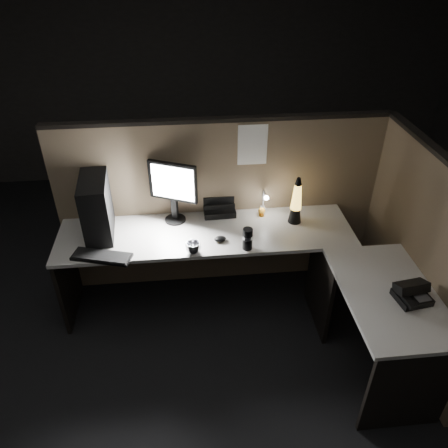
{
  "coord_description": "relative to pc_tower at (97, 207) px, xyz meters",
  "views": [
    {
      "loc": [
        -0.29,
        -2.18,
        2.7
      ],
      "look_at": [
        -0.03,
        0.35,
        0.97
      ],
      "focal_mm": 35.0,
      "sensor_mm": 36.0,
      "label": 1
    }
  ],
  "objects": [
    {
      "name": "monitor",
      "position": [
        0.58,
        0.12,
        0.07
      ],
      "size": [
        0.37,
        0.19,
        0.51
      ],
      "rotation": [
        0.0,
        0.0,
        -0.42
      ],
      "color": "black",
      "rests_on": "desk"
    },
    {
      "name": "steel_mug",
      "position": [
        0.7,
        -0.33,
        -0.19
      ],
      "size": [
        0.13,
        0.13,
        0.09
      ],
      "primitive_type": "imported",
      "rotation": [
        0.0,
        0.0,
        -0.16
      ],
      "color": "#B3B2BA",
      "rests_on": "desk"
    },
    {
      "name": "partition_right",
      "position": [
        2.29,
        -0.58,
        -0.21
      ],
      "size": [
        0.06,
        1.66,
        1.5
      ],
      "primitive_type": "cube",
      "color": "brown",
      "rests_on": "ground"
    },
    {
      "name": "floor",
      "position": [
        0.96,
        -0.68,
        -0.96
      ],
      "size": [
        6.0,
        6.0,
        0.0
      ],
      "primitive_type": "plane",
      "color": "black",
      "rests_on": "ground"
    },
    {
      "name": "pc_tower",
      "position": [
        0.0,
        0.0,
        0.0
      ],
      "size": [
        0.23,
        0.45,
        0.46
      ],
      "primitive_type": "cube",
      "rotation": [
        0.0,
        0.0,
        0.08
      ],
      "color": "black",
      "rests_on": "desk"
    },
    {
      "name": "travel_mug",
      "position": [
        1.1,
        -0.32,
        -0.14
      ],
      "size": [
        0.08,
        0.08,
        0.17
      ],
      "primitive_type": "cylinder",
      "color": "black",
      "rests_on": "desk"
    },
    {
      "name": "pinned_paper",
      "position": [
        1.21,
        0.21,
        0.35
      ],
      "size": [
        0.23,
        0.0,
        0.33
      ],
      "primitive_type": "cube",
      "color": "white",
      "rests_on": "partition_back"
    },
    {
      "name": "organizer",
      "position": [
        0.94,
        0.21,
        -0.19
      ],
      "size": [
        0.26,
        0.23,
        0.2
      ],
      "rotation": [
        0.0,
        0.0,
        0.03
      ],
      "color": "black",
      "rests_on": "desk"
    },
    {
      "name": "desk_phone",
      "position": [
        2.07,
        -0.95,
        -0.18
      ],
      "size": [
        0.23,
        0.23,
        0.12
      ],
      "rotation": [
        0.0,
        0.0,
        0.14
      ],
      "color": "black",
      "rests_on": "desk"
    },
    {
      "name": "figurine",
      "position": [
        1.28,
        0.1,
        -0.18
      ],
      "size": [
        0.06,
        0.06,
        0.06
      ],
      "primitive_type": "sphere",
      "color": "#FFA628",
      "rests_on": "desk"
    },
    {
      "name": "keyboard",
      "position": [
        0.04,
        -0.33,
        -0.22
      ],
      "size": [
        0.45,
        0.26,
        0.02
      ],
      "primitive_type": "cube",
      "rotation": [
        0.0,
        0.0,
        -0.28
      ],
      "color": "black",
      "rests_on": "desk"
    },
    {
      "name": "lava_lamp",
      "position": [
        1.53,
        -0.0,
        -0.07
      ],
      "size": [
        0.11,
        0.11,
        0.4
      ],
      "color": "black",
      "rests_on": "desk"
    },
    {
      "name": "clip_lamp",
      "position": [
        1.31,
        0.14,
        -0.11
      ],
      "size": [
        0.04,
        0.16,
        0.2
      ],
      "color": "white",
      "rests_on": "desk"
    },
    {
      "name": "partition_back",
      "position": [
        0.96,
        0.25,
        -0.21
      ],
      "size": [
        2.66,
        0.06,
        1.5
      ],
      "primitive_type": "cube",
      "color": "brown",
      "rests_on": "ground"
    },
    {
      "name": "room_shell",
      "position": [
        0.96,
        -0.68,
        0.66
      ],
      "size": [
        6.0,
        6.0,
        6.0
      ],
      "color": "silver",
      "rests_on": "ground"
    },
    {
      "name": "desk",
      "position": [
        1.14,
        -0.43,
        -0.38
      ],
      "size": [
        2.6,
        1.6,
        0.73
      ],
      "color": "#B2B0A8",
      "rests_on": "ground"
    },
    {
      "name": "mouse",
      "position": [
        0.91,
        -0.21,
        -0.21
      ],
      "size": [
        0.1,
        0.08,
        0.04
      ],
      "primitive_type": "ellipsoid",
      "rotation": [
        0.0,
        0.0,
        0.18
      ],
      "color": "black",
      "rests_on": "desk"
    }
  ]
}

